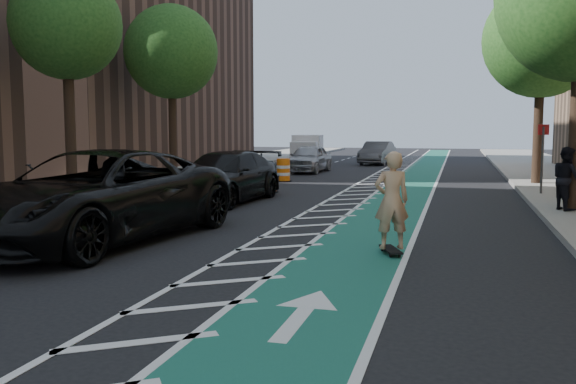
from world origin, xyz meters
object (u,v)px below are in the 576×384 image
(suv_near, at_px, (95,196))
(barrel_a, at_px, (194,185))
(suv_far, at_px, (224,177))
(skateboarder, at_px, (392,200))

(suv_near, height_order, barrel_a, suv_near)
(suv_near, distance_m, suv_far, 7.05)
(skateboarder, height_order, suv_near, skateboarder)
(suv_near, distance_m, barrel_a, 8.13)
(skateboarder, xyz_separation_m, barrel_a, (-7.50, 7.67, -0.61))
(skateboarder, distance_m, barrel_a, 10.74)
(suv_near, relative_size, barrel_a, 7.82)
(skateboarder, height_order, suv_far, skateboarder)
(skateboarder, relative_size, suv_near, 0.27)
(skateboarder, bearing_deg, suv_near, -18.71)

